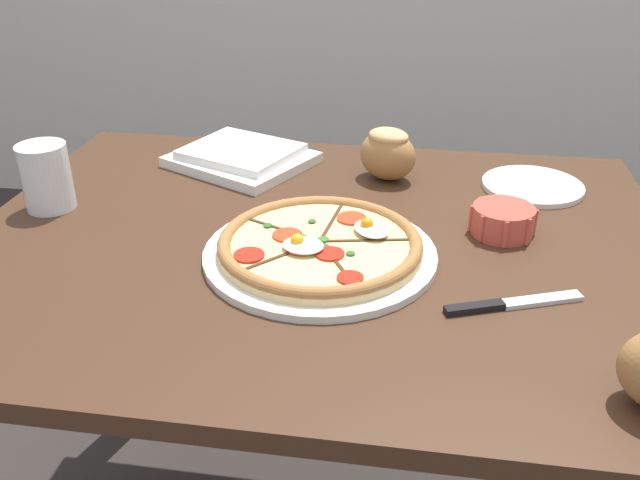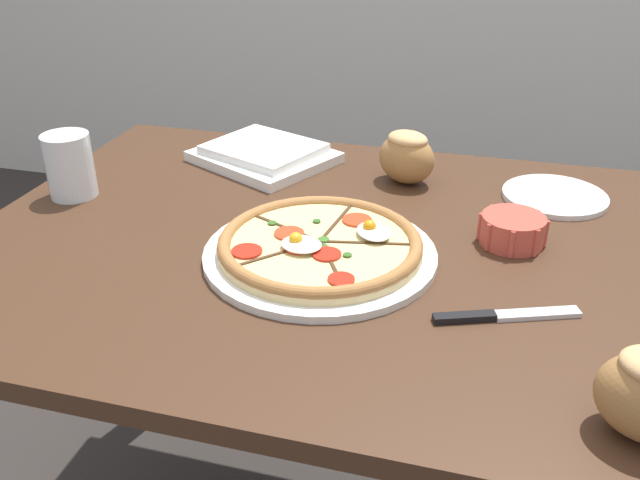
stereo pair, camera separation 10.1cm
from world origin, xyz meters
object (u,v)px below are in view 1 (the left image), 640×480
at_px(dining_table, 317,297).
at_px(napkin_folded, 242,157).
at_px(knife_main, 512,303).
at_px(side_saucer, 533,186).
at_px(ramekin_bowl, 503,220).
at_px(bread_piece_near, 388,153).
at_px(water_glass, 47,181).
at_px(pizza, 320,247).

height_order(dining_table, napkin_folded, napkin_folded).
height_order(knife_main, side_saucer, same).
relative_size(napkin_folded, knife_main, 1.68).
distance_m(ramekin_bowl, side_saucer, 0.21).
relative_size(dining_table, bread_piece_near, 8.33).
height_order(ramekin_bowl, water_glass, water_glass).
xyz_separation_m(napkin_folded, side_saucer, (0.56, -0.04, -0.01)).
xyz_separation_m(napkin_folded, bread_piece_near, (0.29, -0.03, 0.04)).
xyz_separation_m(napkin_folded, water_glass, (-0.28, -0.25, 0.03)).
distance_m(napkin_folded, side_saucer, 0.57).
relative_size(ramekin_bowl, water_glass, 0.93).
bearing_deg(bread_piece_near, knife_main, -64.74).
height_order(napkin_folded, side_saucer, napkin_folded).
distance_m(napkin_folded, bread_piece_near, 0.30).
height_order(dining_table, bread_piece_near, bread_piece_near).
bearing_deg(dining_table, knife_main, -27.90).
height_order(napkin_folded, knife_main, napkin_folded).
distance_m(pizza, knife_main, 0.29).
height_order(napkin_folded, water_glass, water_glass).
distance_m(dining_table, ramekin_bowl, 0.33).
height_order(ramekin_bowl, side_saucer, ramekin_bowl).
xyz_separation_m(pizza, napkin_folded, (-0.21, 0.35, -0.00)).
height_order(dining_table, pizza, pizza).
xyz_separation_m(ramekin_bowl, side_saucer, (0.07, 0.19, -0.02)).
distance_m(ramekin_bowl, water_glass, 0.77).
relative_size(water_glass, side_saucer, 0.62).
bearing_deg(ramekin_bowl, napkin_folded, 155.01).
bearing_deg(pizza, side_saucer, 42.23).
height_order(bread_piece_near, knife_main, bread_piece_near).
height_order(dining_table, knife_main, knife_main).
relative_size(ramekin_bowl, side_saucer, 0.58).
bearing_deg(knife_main, dining_table, 130.97).
bearing_deg(dining_table, pizza, -75.84).
bearing_deg(napkin_folded, dining_table, -55.68).
height_order(bread_piece_near, side_saucer, bread_piece_near).
bearing_deg(dining_table, side_saucer, 34.94).
distance_m(pizza, ramekin_bowl, 0.30).
relative_size(bread_piece_near, knife_main, 0.72).
relative_size(bread_piece_near, side_saucer, 0.74).
xyz_separation_m(pizza, bread_piece_near, (0.08, 0.32, 0.03)).
distance_m(napkin_folded, knife_main, 0.66).
xyz_separation_m(dining_table, water_glass, (-0.47, 0.04, 0.16)).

